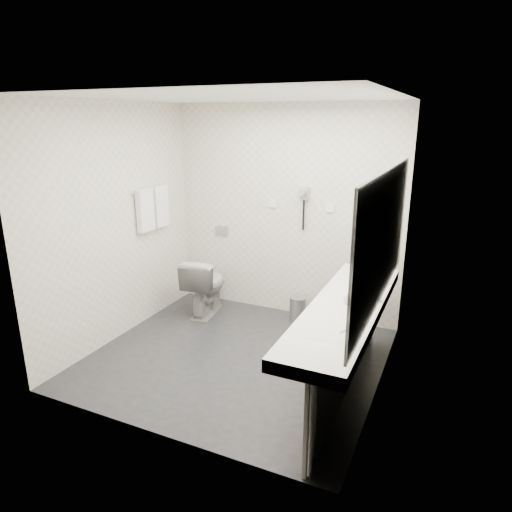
% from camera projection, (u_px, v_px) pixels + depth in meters
% --- Properties ---
extents(floor, '(2.80, 2.80, 0.00)m').
position_uv_depth(floor, '(236.00, 357.00, 4.62)').
color(floor, '#27282C').
rests_on(floor, ground).
extents(ceiling, '(2.80, 2.80, 0.00)m').
position_uv_depth(ceiling, '(233.00, 97.00, 3.89)').
color(ceiling, white).
rests_on(ceiling, wall_back).
extents(wall_back, '(2.80, 0.00, 2.80)m').
position_uv_depth(wall_back, '(285.00, 213.00, 5.39)').
color(wall_back, silver).
rests_on(wall_back, floor).
extents(wall_front, '(2.80, 0.00, 2.80)m').
position_uv_depth(wall_front, '(149.00, 281.00, 3.12)').
color(wall_front, silver).
rests_on(wall_front, floor).
extents(wall_left, '(0.00, 2.60, 2.60)m').
position_uv_depth(wall_left, '(117.00, 224.00, 4.81)').
color(wall_left, silver).
rests_on(wall_left, floor).
extents(wall_right, '(0.00, 2.60, 2.60)m').
position_uv_depth(wall_right, '(388.00, 256.00, 3.70)').
color(wall_right, silver).
rests_on(wall_right, floor).
extents(vanity_counter, '(0.55, 2.20, 0.10)m').
position_uv_depth(vanity_counter, '(345.00, 310.00, 3.76)').
color(vanity_counter, white).
rests_on(vanity_counter, floor).
extents(vanity_panel, '(0.03, 2.15, 0.75)m').
position_uv_depth(vanity_panel, '(346.00, 357.00, 3.88)').
color(vanity_panel, gray).
rests_on(vanity_panel, floor).
extents(vanity_post_near, '(0.06, 0.06, 0.75)m').
position_uv_depth(vanity_post_near, '(311.00, 430.00, 2.96)').
color(vanity_post_near, silver).
rests_on(vanity_post_near, floor).
extents(vanity_post_far, '(0.06, 0.06, 0.75)m').
position_uv_depth(vanity_post_far, '(372.00, 312.00, 4.77)').
color(vanity_post_far, silver).
rests_on(vanity_post_far, floor).
extents(mirror, '(0.02, 2.20, 1.05)m').
position_uv_depth(mirror, '(384.00, 237.00, 3.47)').
color(mirror, '#B2BCC6').
rests_on(mirror, wall_right).
extents(basin_near, '(0.40, 0.31, 0.05)m').
position_uv_depth(basin_near, '(323.00, 340.00, 3.19)').
color(basin_near, white).
rests_on(basin_near, vanity_counter).
extents(basin_far, '(0.40, 0.31, 0.05)m').
position_uv_depth(basin_far, '(362.00, 282.00, 4.32)').
color(basin_far, white).
rests_on(basin_far, vanity_counter).
extents(faucet_near, '(0.04, 0.04, 0.15)m').
position_uv_depth(faucet_near, '(352.00, 333.00, 3.08)').
color(faucet_near, silver).
rests_on(faucet_near, vanity_counter).
extents(faucet_far, '(0.04, 0.04, 0.15)m').
position_uv_depth(faucet_far, '(384.00, 276.00, 4.22)').
color(faucet_far, silver).
rests_on(faucet_far, vanity_counter).
extents(soap_bottle_a, '(0.06, 0.06, 0.10)m').
position_uv_depth(soap_bottle_a, '(347.00, 299.00, 3.75)').
color(soap_bottle_a, white).
rests_on(soap_bottle_a, vanity_counter).
extents(soap_bottle_b, '(0.10, 0.10, 0.09)m').
position_uv_depth(soap_bottle_b, '(362.00, 295.00, 3.84)').
color(soap_bottle_b, white).
rests_on(soap_bottle_b, vanity_counter).
extents(soap_bottle_c, '(0.05, 0.05, 0.13)m').
position_uv_depth(soap_bottle_c, '(363.00, 300.00, 3.68)').
color(soap_bottle_c, white).
rests_on(soap_bottle_c, vanity_counter).
extents(glass_left, '(0.08, 0.08, 0.11)m').
position_uv_depth(glass_left, '(379.00, 295.00, 3.81)').
color(glass_left, silver).
rests_on(glass_left, vanity_counter).
extents(glass_right, '(0.08, 0.08, 0.12)m').
position_uv_depth(glass_right, '(366.00, 289.00, 3.93)').
color(glass_right, silver).
rests_on(glass_right, vanity_counter).
extents(toilet, '(0.50, 0.76, 0.72)m').
position_uv_depth(toilet, '(205.00, 285.00, 5.57)').
color(toilet, white).
rests_on(toilet, floor).
extents(flush_plate, '(0.18, 0.02, 0.12)m').
position_uv_depth(flush_plate, '(222.00, 231.00, 5.80)').
color(flush_plate, '#B2B5BA').
rests_on(flush_plate, wall_back).
extents(pedal_bin, '(0.21, 0.21, 0.28)m').
position_uv_depth(pedal_bin, '(298.00, 309.00, 5.42)').
color(pedal_bin, '#B2B5BA').
rests_on(pedal_bin, floor).
extents(bin_lid, '(0.20, 0.20, 0.02)m').
position_uv_depth(bin_lid, '(298.00, 298.00, 5.37)').
color(bin_lid, '#B2B5BA').
rests_on(bin_lid, pedal_bin).
extents(towel_rail, '(0.02, 0.62, 0.02)m').
position_uv_depth(towel_rail, '(151.00, 189.00, 5.18)').
color(towel_rail, silver).
rests_on(towel_rail, wall_left).
extents(towel_near, '(0.07, 0.24, 0.48)m').
position_uv_depth(towel_near, '(145.00, 210.00, 5.12)').
color(towel_near, white).
rests_on(towel_near, towel_rail).
extents(towel_far, '(0.07, 0.24, 0.48)m').
position_uv_depth(towel_far, '(160.00, 206.00, 5.36)').
color(towel_far, white).
rests_on(towel_far, towel_rail).
extents(dryer_cradle, '(0.10, 0.04, 0.14)m').
position_uv_depth(dryer_cradle, '(305.00, 193.00, 5.19)').
color(dryer_cradle, '#97979C').
rests_on(dryer_cradle, wall_back).
extents(dryer_barrel, '(0.08, 0.14, 0.08)m').
position_uv_depth(dryer_barrel, '(303.00, 192.00, 5.12)').
color(dryer_barrel, '#97979C').
rests_on(dryer_barrel, dryer_cradle).
extents(dryer_cord, '(0.02, 0.02, 0.35)m').
position_uv_depth(dryer_cord, '(303.00, 215.00, 5.25)').
color(dryer_cord, black).
rests_on(dryer_cord, dryer_cradle).
extents(switch_plate_a, '(0.09, 0.02, 0.09)m').
position_uv_depth(switch_plate_a, '(273.00, 204.00, 5.41)').
color(switch_plate_a, white).
rests_on(switch_plate_a, wall_back).
extents(switch_plate_b, '(0.09, 0.02, 0.09)m').
position_uv_depth(switch_plate_b, '(330.00, 208.00, 5.13)').
color(switch_plate_b, white).
rests_on(switch_plate_b, wall_back).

